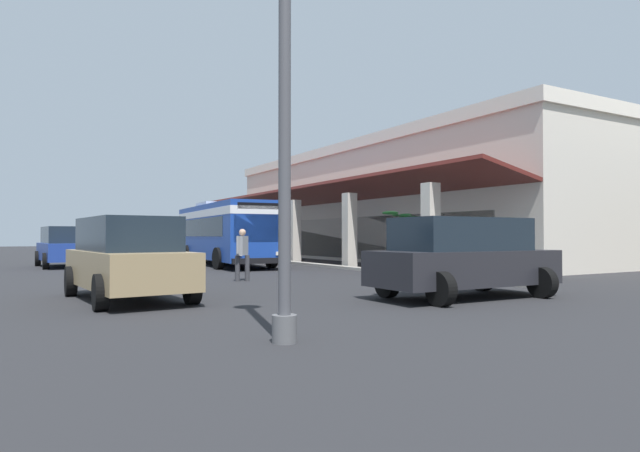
# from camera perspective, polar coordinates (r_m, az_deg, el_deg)

# --- Properties ---
(ground) EXTENTS (120.00, 120.00, 0.00)m
(ground) POSITION_cam_1_polar(r_m,az_deg,el_deg) (32.47, 4.10, -3.73)
(ground) COLOR #262628
(curb_strip) EXTENTS (35.25, 0.50, 0.12)m
(curb_strip) POSITION_cam_1_polar(r_m,az_deg,el_deg) (30.97, -4.22, -3.75)
(curb_strip) COLOR #9E998E
(curb_strip) RESTS_ON ground
(plaza_building) EXTENTS (29.67, 15.05, 7.17)m
(plaza_building) POSITION_cam_1_polar(r_m,az_deg,el_deg) (36.20, 9.69, 2.24)
(plaza_building) COLOR beige
(plaza_building) RESTS_ON ground
(transit_bus) EXTENTS (11.36, 3.35, 3.34)m
(transit_bus) POSITION_cam_1_polar(r_m,az_deg,el_deg) (28.61, -10.16, -0.37)
(transit_bus) COLOR #193D9E
(transit_bus) RESTS_ON ground
(parked_suv_charcoal) EXTENTS (2.74, 4.82, 1.97)m
(parked_suv_charcoal) POSITION_cam_1_polar(r_m,az_deg,el_deg) (13.70, 14.95, -3.17)
(parked_suv_charcoal) COLOR #232328
(parked_suv_charcoal) RESTS_ON ground
(parked_suv_tan) EXTENTS (4.95, 2.48, 1.97)m
(parked_suv_tan) POSITION_cam_1_polar(r_m,az_deg,el_deg) (13.66, -19.77, -3.15)
(parked_suv_tan) COLOR #9E845B
(parked_suv_tan) RESTS_ON ground
(parked_suv_blue) EXTENTS (4.91, 2.41, 1.97)m
(parked_suv_blue) POSITION_cam_1_polar(r_m,az_deg,el_deg) (29.09, -25.55, -1.95)
(parked_suv_blue) COLOR navy
(parked_suv_blue) RESTS_ON ground
(pedestrian) EXTENTS (0.52, 0.58, 1.76)m
(pedestrian) POSITION_cam_1_polar(r_m,az_deg,el_deg) (18.29, -8.25, -2.70)
(pedestrian) COLOR #38383D
(pedestrian) RESTS_ON ground
(potted_palm) EXTENTS (1.71, 1.86, 2.61)m
(potted_palm) POSITION_cam_1_polar(r_m,az_deg,el_deg) (23.26, 8.35, -3.07)
(potted_palm) COLOR gray
(potted_palm) RESTS_ON ground
(lot_light_pole) EXTENTS (0.60, 0.60, 7.62)m
(lot_light_pole) POSITION_cam_1_polar(r_m,az_deg,el_deg) (8.14, -3.77, 17.21)
(lot_light_pole) COLOR #59595B
(lot_light_pole) RESTS_ON ground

